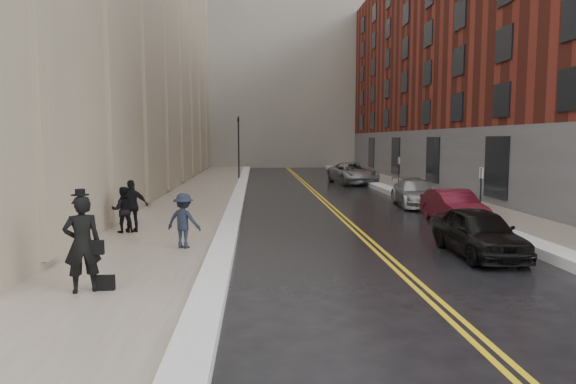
{
  "coord_description": "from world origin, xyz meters",
  "views": [
    {
      "loc": [
        -1.21,
        -12.16,
        3.36
      ],
      "look_at": [
        -0.14,
        4.86,
        1.6
      ],
      "focal_mm": 32.0,
      "sensor_mm": 36.0,
      "label": 1
    }
  ],
  "objects": [
    {
      "name": "pedestrian_main",
      "position": [
        -4.85,
        -1.36,
        1.18
      ],
      "size": [
        0.88,
        0.74,
        2.06
      ],
      "primitive_type": "imported",
      "rotation": [
        0.0,
        0.0,
        3.54
      ],
      "color": "black",
      "rests_on": "sidewalk_left"
    },
    {
      "name": "pedestrian_b",
      "position": [
        -3.35,
        2.98,
        0.96
      ],
      "size": [
        1.19,
        0.91,
        1.62
      ],
      "primitive_type": "imported",
      "rotation": [
        0.0,
        0.0,
        2.81
      ],
      "color": "black",
      "rests_on": "sidewalk_left"
    },
    {
      "name": "traffic_signal",
      "position": [
        -2.6,
        30.0,
        3.08
      ],
      "size": [
        0.18,
        0.15,
        5.2
      ],
      "color": "black",
      "rests_on": "ground"
    },
    {
      "name": "pedestrian_c",
      "position": [
        -5.49,
        5.72,
        1.06
      ],
      "size": [
        1.15,
        0.82,
        1.81
      ],
      "primitive_type": "imported",
      "rotation": [
        0.0,
        0.0,
        3.55
      ],
      "color": "black",
      "rests_on": "sidewalk_left"
    },
    {
      "name": "sidewalk_right",
      "position": [
        9.0,
        16.0,
        0.07
      ],
      "size": [
        3.0,
        64.0,
        0.15
      ],
      "primitive_type": "cube",
      "color": "gray",
      "rests_on": "ground"
    },
    {
      "name": "building_right",
      "position": [
        17.5,
        23.0,
        9.0
      ],
      "size": [
        14.0,
        50.0,
        18.0
      ],
      "primitive_type": "cube",
      "color": "maroon",
      "rests_on": "ground"
    },
    {
      "name": "lane_stripe_b",
      "position": [
        2.62,
        16.0,
        0.0
      ],
      "size": [
        0.12,
        64.0,
        0.01
      ],
      "primitive_type": "cube",
      "color": "gold",
      "rests_on": "ground"
    },
    {
      "name": "snow_ridge_right",
      "position": [
        7.15,
        16.0,
        0.15
      ],
      "size": [
        0.85,
        60.8,
        0.3
      ],
      "primitive_type": "cube",
      "color": "white",
      "rests_on": "ground"
    },
    {
      "name": "car_black",
      "position": [
        5.2,
        2.05,
        0.69
      ],
      "size": [
        1.66,
        4.07,
        1.38
      ],
      "primitive_type": "imported",
      "rotation": [
        0.0,
        0.0,
        -0.01
      ],
      "color": "black",
      "rests_on": "ground"
    },
    {
      "name": "tower_far_right",
      "position": [
        14.0,
        66.0,
        22.0
      ],
      "size": [
        22.0,
        18.0,
        44.0
      ],
      "primitive_type": "cube",
      "color": "slate",
      "rests_on": "ground"
    },
    {
      "name": "sidewalk_left",
      "position": [
        -4.5,
        16.0,
        0.07
      ],
      "size": [
        4.0,
        64.0,
        0.15
      ],
      "primitive_type": "cube",
      "color": "gray",
      "rests_on": "ground"
    },
    {
      "name": "parking_sign_far",
      "position": [
        7.9,
        20.0,
        1.36
      ],
      "size": [
        0.06,
        0.35,
        2.23
      ],
      "color": "black",
      "rests_on": "ground"
    },
    {
      "name": "car_silver_far",
      "position": [
        6.12,
        26.13,
        0.8
      ],
      "size": [
        3.4,
        6.07,
        1.6
      ],
      "primitive_type": "imported",
      "rotation": [
        0.0,
        0.0,
        0.13
      ],
      "color": "gray",
      "rests_on": "ground"
    },
    {
      "name": "lane_stripe_a",
      "position": [
        2.38,
        16.0,
        0.0
      ],
      "size": [
        0.12,
        64.0,
        0.01
      ],
      "primitive_type": "cube",
      "color": "gold",
      "rests_on": "ground"
    },
    {
      "name": "snow_ridge_left",
      "position": [
        -2.2,
        16.0,
        0.13
      ],
      "size": [
        0.7,
        60.8,
        0.26
      ],
      "primitive_type": "cube",
      "color": "white",
      "rests_on": "ground"
    },
    {
      "name": "pedestrian_a",
      "position": [
        -5.78,
        5.65,
        0.94
      ],
      "size": [
        0.9,
        0.78,
        1.58
      ],
      "primitive_type": "imported",
      "rotation": [
        0.0,
        0.0,
        3.4
      ],
      "color": "black",
      "rests_on": "sidewalk_left"
    },
    {
      "name": "car_maroon",
      "position": [
        6.66,
        7.69,
        0.67
      ],
      "size": [
        1.47,
        4.09,
        1.34
      ],
      "primitive_type": "imported",
      "rotation": [
        0.0,
        0.0,
        0.01
      ],
      "color": "#4E0D1A",
      "rests_on": "ground"
    },
    {
      "name": "car_silver_near",
      "position": [
        6.8,
        13.07,
        0.66
      ],
      "size": [
        2.23,
        4.71,
        1.33
      ],
      "primitive_type": "imported",
      "rotation": [
        0.0,
        0.0,
        -0.08
      ],
      "color": "#96989C",
      "rests_on": "ground"
    },
    {
      "name": "parking_sign_near",
      "position": [
        7.9,
        8.0,
        1.36
      ],
      "size": [
        0.06,
        0.35,
        2.23
      ],
      "color": "black",
      "rests_on": "ground"
    },
    {
      "name": "ground",
      "position": [
        0.0,
        0.0,
        0.0
      ],
      "size": [
        160.0,
        160.0,
        0.0
      ],
      "primitive_type": "plane",
      "color": "black",
      "rests_on": "ground"
    }
  ]
}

